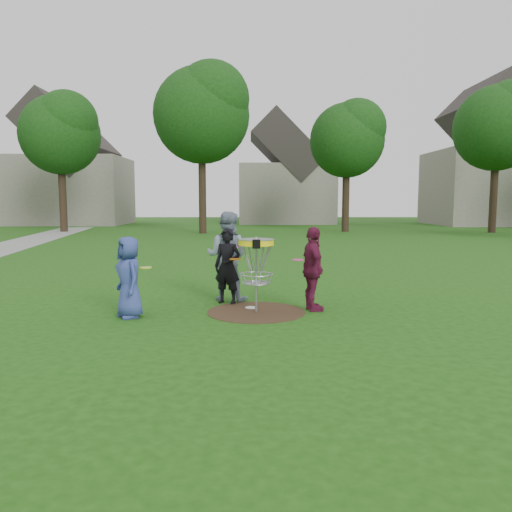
{
  "coord_description": "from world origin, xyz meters",
  "views": [
    {
      "loc": [
        -0.11,
        -8.96,
        2.05
      ],
      "look_at": [
        0.0,
        0.3,
        1.0
      ],
      "focal_mm": 35.0,
      "sensor_mm": 36.0,
      "label": 1
    }
  ],
  "objects_px": {
    "player_black": "(228,266)",
    "disc_golf_basket": "(256,257)",
    "player_grey": "(227,256)",
    "player_blue": "(129,277)",
    "player_maroon": "(313,269)"
  },
  "relations": [
    {
      "from": "player_blue",
      "to": "player_grey",
      "type": "bearing_deg",
      "value": 99.59
    },
    {
      "from": "player_grey",
      "to": "player_maroon",
      "type": "height_order",
      "value": "player_grey"
    },
    {
      "from": "player_black",
      "to": "disc_golf_basket",
      "type": "bearing_deg",
      "value": -32.74
    },
    {
      "from": "player_maroon",
      "to": "player_grey",
      "type": "bearing_deg",
      "value": 47.24
    },
    {
      "from": "player_blue",
      "to": "disc_golf_basket",
      "type": "xyz_separation_m",
      "value": [
        2.21,
        0.37,
        0.31
      ]
    },
    {
      "from": "player_black",
      "to": "player_maroon",
      "type": "distance_m",
      "value": 1.74
    },
    {
      "from": "player_grey",
      "to": "disc_golf_basket",
      "type": "xyz_separation_m",
      "value": [
        0.58,
        -1.12,
        0.11
      ]
    },
    {
      "from": "player_blue",
      "to": "player_maroon",
      "type": "distance_m",
      "value": 3.3
    },
    {
      "from": "player_blue",
      "to": "player_maroon",
      "type": "height_order",
      "value": "player_maroon"
    },
    {
      "from": "player_grey",
      "to": "player_maroon",
      "type": "bearing_deg",
      "value": 163.25
    },
    {
      "from": "player_blue",
      "to": "player_black",
      "type": "height_order",
      "value": "player_black"
    },
    {
      "from": "player_black",
      "to": "player_grey",
      "type": "xyz_separation_m",
      "value": [
        -0.02,
        0.33,
        0.16
      ]
    },
    {
      "from": "player_maroon",
      "to": "disc_golf_basket",
      "type": "height_order",
      "value": "player_maroon"
    },
    {
      "from": "player_black",
      "to": "disc_golf_basket",
      "type": "relative_size",
      "value": 1.08
    },
    {
      "from": "player_black",
      "to": "player_maroon",
      "type": "bearing_deg",
      "value": -0.64
    }
  ]
}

